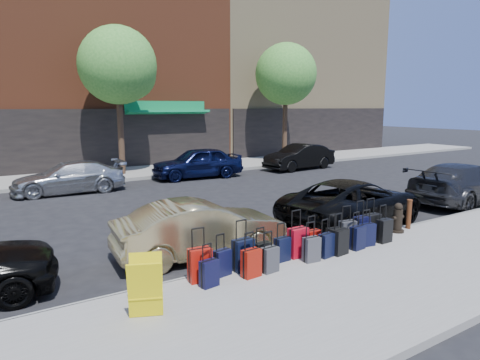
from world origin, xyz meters
TOP-DOWN VIEW (x-y plane):
  - ground at (0.00, 0.00)m, footprint 120.00×120.00m
  - sidewalk_near at (0.00, -6.50)m, footprint 60.00×4.00m
  - sidewalk_far at (0.00, 10.00)m, footprint 60.00×4.00m
  - curb_near at (0.00, -4.48)m, footprint 60.00×0.08m
  - curb_far at (0.00, 7.98)m, footprint 60.00×0.08m
  - building_center at (0.00, 17.99)m, footprint 17.00×12.85m
  - building_right at (16.00, 17.99)m, footprint 15.00×12.12m
  - tree_center at (0.64, 9.50)m, footprint 3.80×3.80m
  - tree_right at (11.14, 9.50)m, footprint 3.80×3.80m
  - suitcase_front_0 at (-2.49, -4.80)m, footprint 0.46×0.28m
  - suitcase_front_1 at (-1.98, -4.78)m, footprint 0.38×0.25m
  - suitcase_front_2 at (-1.47, -4.78)m, footprint 0.46×0.27m
  - suitcase_front_3 at (-1.03, -4.83)m, footprint 0.37×0.22m
  - suitcase_front_4 at (-0.45, -4.78)m, footprint 0.36×0.22m
  - suitcase_front_5 at (0.01, -4.77)m, footprint 0.45×0.25m
  - suitcase_front_6 at (0.46, -4.77)m, footprint 0.37×0.20m
  - suitcase_front_7 at (1.06, -4.85)m, footprint 0.37×0.24m
  - suitcase_front_8 at (1.58, -4.78)m, footprint 0.44×0.29m
  - suitcase_front_9 at (2.07, -4.79)m, footprint 0.44×0.25m
  - suitcase_front_10 at (2.43, -4.80)m, footprint 0.46×0.27m
  - suitcase_back_0 at (-2.46, -5.11)m, footprint 0.37×0.25m
  - suitcase_back_2 at (-1.53, -5.16)m, footprint 0.40×0.26m
  - suitcase_back_3 at (-1.06, -5.15)m, footprint 0.37×0.24m
  - suitcase_back_5 at (0.07, -5.16)m, footprint 0.39×0.24m
  - suitcase_back_6 at (0.55, -5.12)m, footprint 0.39×0.26m
  - suitcase_back_7 at (0.93, -5.16)m, footprint 0.43×0.28m
  - suitcase_back_8 at (1.55, -5.13)m, footprint 0.40×0.26m
  - suitcase_back_9 at (1.95, -5.08)m, footprint 0.40×0.27m
  - suitcase_back_10 at (2.53, -5.12)m, footprint 0.41×0.25m
  - fire_hydrant at (3.56, -4.73)m, footprint 0.41×0.36m
  - bollard at (4.11, -4.68)m, footprint 0.15×0.15m
  - display_rack at (-3.86, -5.53)m, footprint 0.73×0.76m
  - car_near_1 at (-1.62, -3.20)m, footprint 4.19×1.80m
  - car_near_2 at (3.50, -3.20)m, footprint 5.25×2.94m
  - car_near_3 at (9.15, -3.31)m, footprint 5.20×2.34m
  - car_far_1 at (-2.66, 6.54)m, footprint 4.54×2.07m
  - car_far_2 at (3.52, 7.06)m, footprint 4.65×2.21m
  - car_far_3 at (9.77, 6.61)m, footprint 4.44×1.83m

SIDE VIEW (x-z plane):
  - ground at x=0.00m, z-range 0.00..0.00m
  - sidewalk_near at x=0.00m, z-range 0.00..0.15m
  - sidewalk_far at x=0.00m, z-range 0.00..0.15m
  - curb_near at x=0.00m, z-range 0.00..0.15m
  - curb_far at x=0.00m, z-range 0.00..0.15m
  - suitcase_back_0 at x=-2.46m, z-range -0.01..0.83m
  - suitcase_back_3 at x=-1.06m, z-range -0.01..0.84m
  - suitcase_front_7 at x=1.06m, z-range -0.01..0.84m
  - suitcase_front_4 at x=-0.45m, z-range -0.01..0.85m
  - suitcase_front_1 at x=-1.98m, z-range -0.01..0.85m
  - suitcase_front_3 at x=-1.03m, z-range -0.01..0.85m
  - suitcase_back_6 at x=0.55m, z-range -0.01..0.86m
  - suitcase_back_5 at x=0.07m, z-range -0.02..0.87m
  - suitcase_front_6 at x=0.46m, z-range -0.01..0.87m
  - suitcase_back_9 at x=1.95m, z-range -0.02..0.88m
  - suitcase_back_8 at x=1.55m, z-range -0.02..0.89m
  - suitcase_back_2 at x=-1.53m, z-range -0.02..0.89m
  - suitcase_back_10 at x=2.53m, z-range -0.03..0.92m
  - suitcase_back_7 at x=0.93m, z-range -0.03..0.93m
  - suitcase_front_8 at x=1.58m, z-range -0.03..0.95m
  - suitcase_front_9 at x=2.07m, z-range -0.05..1.01m
  - suitcase_front_0 at x=-2.49m, z-range -0.05..1.02m
  - suitcase_front_2 at x=-1.47m, z-range -0.05..1.02m
  - suitcase_front_10 at x=2.43m, z-range -0.05..1.02m
  - suitcase_front_5 at x=0.01m, z-range -0.05..1.03m
  - fire_hydrant at x=3.56m, z-range 0.12..0.93m
  - bollard at x=4.11m, z-range 0.16..0.99m
  - display_rack at x=-3.86m, z-range 0.14..1.11m
  - car_far_1 at x=-2.66m, z-range 0.00..1.29m
  - car_near_1 at x=-1.62m, z-range 0.00..1.34m
  - car_near_2 at x=3.50m, z-range 0.00..1.39m
  - car_far_3 at x=9.77m, z-range 0.00..1.43m
  - car_near_3 at x=9.15m, z-range 0.00..1.48m
  - car_far_2 at x=3.52m, z-range 0.00..1.53m
  - tree_center at x=0.64m, z-range 1.78..9.05m
  - tree_right at x=11.14m, z-range 1.78..9.05m
  - building_right at x=16.00m, z-range -0.02..17.98m
  - building_center at x=0.00m, z-range -0.02..19.98m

